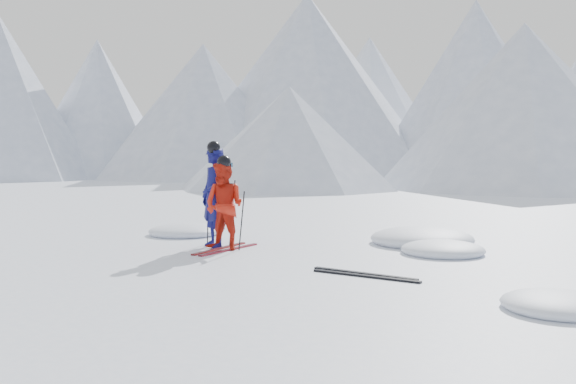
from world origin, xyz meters
The scene contains 12 objects.
ground centered at (0.00, 0.00, 0.00)m, with size 160.00×160.00×0.00m, color white.
skier_blue centered at (-3.10, 0.04, 0.98)m, with size 0.71×0.47×1.95m, color #0D0E50.
skier_red centered at (-2.69, -0.14, 0.84)m, with size 0.81×0.63×1.68m, color red.
pole_blue_left centered at (-3.40, 0.19, 0.65)m, with size 0.02×0.02×1.30m, color black.
pole_blue_right centered at (-2.85, 0.29, 0.65)m, with size 0.02×0.02×1.30m, color black.
pole_red_left centered at (-2.99, 0.11, 0.56)m, with size 0.02×0.02×1.12m, color black.
pole_red_right centered at (-2.39, 0.01, 0.56)m, with size 0.02×0.02×1.12m, color black.
ski_worn_left centered at (-2.81, -0.14, 0.01)m, with size 0.09×1.70×0.03m, color black.
ski_worn_right centered at (-2.57, -0.14, 0.01)m, with size 0.09×1.70×0.03m, color black.
ski_loose_a centered at (0.62, -0.75, 0.01)m, with size 0.09×1.70×0.03m, color black.
ski_loose_b centered at (0.72, -0.90, 0.01)m, with size 0.09×1.70×0.03m, color black.
snow_lumps centered at (-0.54, 1.75, 0.00)m, with size 9.75×5.77×0.46m.
Camera 1 is at (4.90, -8.75, 1.77)m, focal length 38.00 mm.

